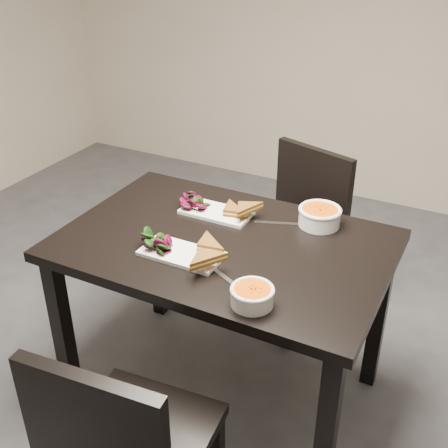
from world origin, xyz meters
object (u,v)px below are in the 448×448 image
Objects in this scene: table at (224,263)px; chair_far at (296,226)px; soup_bowl_near at (252,295)px; chair_near at (123,445)px; plate_near at (182,254)px; plate_far at (216,212)px; soup_bowl_far at (320,215)px.

table is 0.70m from chair_far.
table is at bearing 129.91° from soup_bowl_near.
chair_near is 6.17× the size of soup_bowl_near.
plate_far is (-0.04, 0.33, -0.00)m from plate_near.
soup_bowl_near is (0.25, -0.30, 0.13)m from table.
soup_bowl_far is at bearing -42.87° from chair_far.
chair_far is at bearing 71.93° from plate_far.
chair_near is at bearing -113.33° from soup_bowl_near.
soup_bowl_near reaches higher than plate_near.
soup_bowl_near is 0.49× the size of plate_far.
table is 8.71× the size of soup_bowl_near.
plate_near is (-0.09, -0.16, 0.11)m from table.
soup_bowl_far is at bearing 45.12° from table.
soup_bowl_far is (0.36, 0.43, 0.03)m from plate_near.
plate_near is 0.56m from soup_bowl_far.
chair_near is 2.92× the size of plate_near.
chair_near is 1.00× the size of chair_far.
chair_far is (-0.02, 1.43, 0.00)m from chair_near.
soup_bowl_far is (0.02, 0.58, 0.01)m from soup_bowl_near.
soup_bowl_near reaches higher than table.
plate_near is at bearing 99.02° from chair_near.
plate_far is (-0.12, 0.17, 0.11)m from table.
chair_far reaches higher than table.
plate_far reaches higher than table.
soup_bowl_far is (0.23, -0.41, 0.31)m from chair_far.
table is at bearing 61.90° from plate_near.
plate_far is 0.41m from soup_bowl_far.
table is 4.12× the size of plate_near.
table is 1.41× the size of chair_near.
chair_near is 0.98m from plate_far.
chair_near reaches higher than plate_near.
chair_near is 0.57m from soup_bowl_near.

